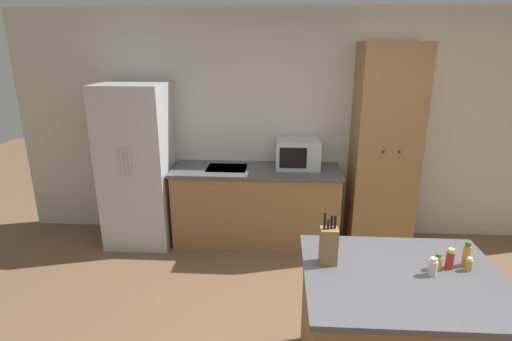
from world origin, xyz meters
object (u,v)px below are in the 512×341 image
Objects in this scene: knife_block at (329,245)px; spice_bottle_pale_salt at (466,255)px; pantry_cabinet at (384,149)px; refrigerator at (138,165)px; spice_bottle_tall_dark at (469,264)px; spice_bottle_amber_oil at (438,262)px; microwave at (298,153)px; spice_bottle_short_red at (433,267)px; spice_bottle_green_herb at (450,259)px.

spice_bottle_pale_salt is at bearing 1.14° from knife_block.
knife_block is (-0.82, -2.01, -0.11)m from pantry_cabinet.
refrigerator is 3.39m from spice_bottle_tall_dark.
pantry_cabinet reaches higher than spice_bottle_amber_oil.
spice_bottle_pale_salt is (0.19, 0.05, 0.03)m from spice_bottle_amber_oil.
microwave is at bearing 110.29° from spice_bottle_amber_oil.
spice_bottle_tall_dark is 0.25m from spice_bottle_short_red.
microwave is at bearing 93.10° from knife_block.
spice_bottle_tall_dark is at bearing -93.61° from spice_bottle_pale_salt.
knife_block is 0.86m from spice_bottle_tall_dark.
spice_bottle_green_herb is 0.12m from spice_bottle_pale_salt.
pantry_cabinet is 2.18m from knife_block.
spice_bottle_green_herb is (0.13, 0.08, 0.01)m from spice_bottle_short_red.
microwave reaches higher than spice_bottle_tall_dark.
refrigerator is 20.98× the size of spice_bottle_tall_dark.
knife_block reaches higher than spice_bottle_tall_dark.
microwave is 1.40× the size of knife_block.
pantry_cabinet is at bearing 87.74° from spice_bottle_green_herb.
pantry_cabinet is 2.05m from spice_bottle_green_herb.
spice_bottle_green_herb is (2.64, -1.96, 0.03)m from refrigerator.
spice_bottle_short_red is 0.85× the size of spice_bottle_green_herb.
spice_bottle_amber_oil is at bearing -94.40° from pantry_cabinet.
pantry_cabinet is 16.70× the size of spice_bottle_green_herb.
microwave reaches higher than spice_bottle_amber_oil.
microwave is 4.57× the size of spice_bottle_amber_oil.
knife_block reaches higher than spice_bottle_short_red.
spice_bottle_tall_dark is 0.19m from spice_bottle_amber_oil.
spice_bottle_amber_oil is at bearing 179.09° from spice_bottle_tall_dark.
microwave is 2.06m from knife_block.
spice_bottle_amber_oil is at bearing -169.45° from spice_bottle_green_herb.
refrigerator is 3.76× the size of microwave.
microwave reaches higher than spice_bottle_pale_salt.
refrigerator reaches higher than spice_bottle_pale_salt.
knife_block is 0.62m from spice_bottle_short_red.
pantry_cabinet is (2.72, 0.07, 0.21)m from refrigerator.
refrigerator is 3.23m from spice_bottle_amber_oil.
refrigerator is 2.72m from knife_block.
spice_bottle_green_herb is (0.74, -0.02, -0.06)m from knife_block.
knife_block reaches higher than microwave.
spice_bottle_pale_salt reaches higher than spice_bottle_amber_oil.
spice_bottle_green_herb is (0.08, 0.01, 0.01)m from spice_bottle_amber_oil.
spice_bottle_green_herb is at bearing 32.22° from spice_bottle_short_red.
spice_bottle_amber_oil is (2.56, -1.98, 0.02)m from refrigerator.
microwave is 2.28m from spice_bottle_short_red.
knife_block is 2.57× the size of spice_bottle_green_herb.
microwave is 2.25m from spice_bottle_green_herb.
pantry_cabinet reaches higher than spice_bottle_green_herb.
spice_bottle_short_red is (0.61, -0.11, -0.07)m from knife_block.
microwave is (-0.93, 0.05, -0.07)m from pantry_cabinet.
knife_block is (1.90, -1.94, 0.10)m from refrigerator.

